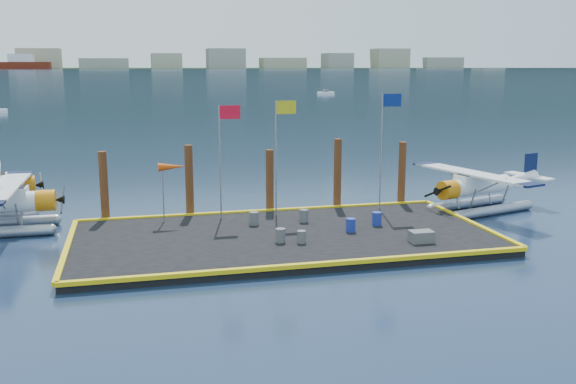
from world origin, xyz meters
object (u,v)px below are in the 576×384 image
at_px(flagpole_yellow, 280,140).
at_px(piling_4, 402,176).
at_px(drum_2, 351,225).
at_px(drum_5, 304,216).
at_px(drum_3, 301,237).
at_px(crate, 421,237).
at_px(seaplane_d, 477,189).
at_px(piling_2, 270,183).
at_px(piling_3, 337,176).
at_px(drum_4, 377,219).
at_px(windsock, 171,168).
at_px(flagpole_blue, 385,134).
at_px(drum_1, 280,235).
at_px(piling_0, 104,189).
at_px(drum_0, 254,218).
at_px(piling_1, 189,183).
at_px(flagpole_red, 224,144).

height_order(flagpole_yellow, piling_4, flagpole_yellow).
relative_size(drum_2, drum_5, 1.00).
bearing_deg(drum_2, drum_3, -154.35).
bearing_deg(crate, seaplane_d, 44.79).
xyz_separation_m(piling_2, piling_3, (4.00, 0.00, 0.25)).
bearing_deg(drum_5, crate, -49.37).
height_order(drum_4, piling_4, piling_4).
xyz_separation_m(crate, windsock, (-10.92, 6.73, 2.56)).
distance_m(drum_5, windsock, 7.29).
bearing_deg(piling_2, flagpole_yellow, -82.79).
xyz_separation_m(flagpole_yellow, piling_4, (7.80, 1.60, -2.51)).
distance_m(flagpole_blue, windsock, 11.81).
xyz_separation_m(drum_1, drum_4, (5.51, 1.91, 0.02)).
xyz_separation_m(drum_3, piling_2, (0.04, 7.13, 1.21)).
bearing_deg(piling_0, flagpole_yellow, -9.86).
height_order(drum_1, piling_0, piling_0).
bearing_deg(drum_0, piling_4, 19.07).
height_order(windsock, piling_3, piling_3).
distance_m(drum_0, windsock, 5.00).
bearing_deg(drum_4, windsock, 162.02).
distance_m(flagpole_yellow, piling_0, 9.67).
height_order(drum_2, flagpole_blue, flagpole_blue).
bearing_deg(piling_1, piling_4, 0.00).
xyz_separation_m(drum_3, drum_4, (4.59, 2.26, 0.05)).
relative_size(drum_5, flagpole_red, 0.11).
bearing_deg(seaplane_d, drum_0, 80.05).
bearing_deg(drum_1, windsock, 131.39).
relative_size(flagpole_red, piling_2, 1.58).
height_order(seaplane_d, drum_2, seaplane_d).
height_order(drum_5, flagpole_blue, flagpole_blue).
bearing_deg(crate, flagpole_red, 140.58).
bearing_deg(piling_1, seaplane_d, -6.61).
height_order(drum_0, flagpole_red, flagpole_red).
xyz_separation_m(drum_1, flagpole_red, (-1.83, 5.18, 3.67)).
relative_size(drum_4, flagpole_red, 0.11).
xyz_separation_m(drum_0, piling_2, (1.54, 3.30, 1.17)).
distance_m(drum_0, crate, 8.57).
distance_m(piling_2, piling_4, 8.00).
distance_m(seaplane_d, windsock, 17.49).
bearing_deg(drum_3, piling_1, 122.01).
height_order(flagpole_red, flagpole_blue, flagpole_blue).
bearing_deg(windsock, crate, -31.64).
height_order(drum_0, flagpole_blue, flagpole_blue).
height_order(windsock, piling_4, piling_4).
height_order(flagpole_red, flagpole_yellow, flagpole_yellow).
height_order(drum_5, piling_2, piling_2).
bearing_deg(crate, piling_3, 99.48).
bearing_deg(flagpole_blue, flagpole_red, 180.00).
relative_size(drum_5, piling_1, 0.16).
bearing_deg(piling_3, drum_1, -126.18).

